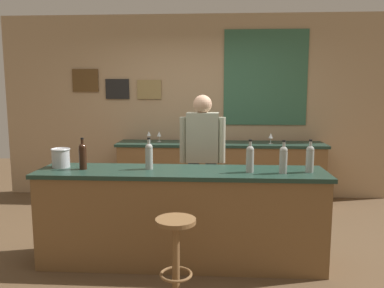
{
  "coord_description": "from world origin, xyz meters",
  "views": [
    {
      "loc": [
        0.32,
        -3.99,
        1.69
      ],
      "look_at": [
        0.05,
        0.45,
        1.05
      ],
      "focal_mm": 36.21,
      "sensor_mm": 36.0,
      "label": 1
    }
  ],
  "objects_px": {
    "wine_bottle_c": "(250,158)",
    "coffee_mug": "(191,140)",
    "wine_glass_c": "(271,136)",
    "wine_bottle_d": "(283,159)",
    "ice_bucket": "(61,157)",
    "wine_bottle_a": "(83,155)",
    "bar_stool": "(176,246)",
    "wine_glass_a": "(149,134)",
    "wine_bottle_b": "(149,155)",
    "wine_bottle_e": "(310,158)",
    "wine_glass_b": "(159,134)",
    "bartender": "(202,155)"
  },
  "relations": [
    {
      "from": "wine_bottle_c",
      "to": "coffee_mug",
      "type": "relative_size",
      "value": 2.45
    },
    {
      "from": "wine_bottle_c",
      "to": "wine_glass_c",
      "type": "height_order",
      "value": "wine_bottle_c"
    },
    {
      "from": "wine_bottle_d",
      "to": "ice_bucket",
      "type": "relative_size",
      "value": 1.63
    },
    {
      "from": "wine_glass_c",
      "to": "coffee_mug",
      "type": "bearing_deg",
      "value": -179.61
    },
    {
      "from": "wine_bottle_a",
      "to": "wine_bottle_c",
      "type": "xyz_separation_m",
      "value": [
        1.59,
        -0.04,
        0.0
      ]
    },
    {
      "from": "wine_glass_c",
      "to": "wine_bottle_a",
      "type": "bearing_deg",
      "value": -135.81
    },
    {
      "from": "bar_stool",
      "to": "wine_bottle_d",
      "type": "bearing_deg",
      "value": 33.83
    },
    {
      "from": "wine_bottle_a",
      "to": "coffee_mug",
      "type": "relative_size",
      "value": 2.45
    },
    {
      "from": "wine_bottle_c",
      "to": "wine_glass_a",
      "type": "distance_m",
      "value": 2.56
    },
    {
      "from": "wine_bottle_d",
      "to": "coffee_mug",
      "type": "bearing_deg",
      "value": 115.21
    },
    {
      "from": "wine_bottle_b",
      "to": "wine_bottle_e",
      "type": "height_order",
      "value": "same"
    },
    {
      "from": "wine_bottle_b",
      "to": "wine_bottle_c",
      "type": "relative_size",
      "value": 1.0
    },
    {
      "from": "wine_bottle_c",
      "to": "wine_glass_b",
      "type": "xyz_separation_m",
      "value": [
        -1.16,
        2.16,
        -0.05
      ]
    },
    {
      "from": "wine_bottle_b",
      "to": "wine_glass_c",
      "type": "xyz_separation_m",
      "value": [
        1.43,
        1.96,
        -0.05
      ]
    },
    {
      "from": "wine_bottle_e",
      "to": "bartender",
      "type": "bearing_deg",
      "value": 142.67
    },
    {
      "from": "wine_bottle_b",
      "to": "wine_bottle_c",
      "type": "height_order",
      "value": "same"
    },
    {
      "from": "wine_glass_b",
      "to": "wine_glass_c",
      "type": "bearing_deg",
      "value": -4.14
    },
    {
      "from": "wine_bottle_a",
      "to": "wine_bottle_d",
      "type": "distance_m",
      "value": 1.89
    },
    {
      "from": "wine_glass_a",
      "to": "coffee_mug",
      "type": "bearing_deg",
      "value": -13.89
    },
    {
      "from": "wine_bottle_b",
      "to": "wine_glass_b",
      "type": "relative_size",
      "value": 1.97
    },
    {
      "from": "wine_bottle_a",
      "to": "wine_glass_c",
      "type": "distance_m",
      "value": 2.88
    },
    {
      "from": "wine_bottle_e",
      "to": "wine_glass_b",
      "type": "bearing_deg",
      "value": 128.76
    },
    {
      "from": "bar_stool",
      "to": "wine_glass_b",
      "type": "relative_size",
      "value": 4.39
    },
    {
      "from": "wine_bottle_c",
      "to": "bartender",
      "type": "bearing_deg",
      "value": 119.99
    },
    {
      "from": "bar_stool",
      "to": "wine_bottle_b",
      "type": "bearing_deg",
      "value": 114.25
    },
    {
      "from": "wine_glass_b",
      "to": "coffee_mug",
      "type": "relative_size",
      "value": 1.24
    },
    {
      "from": "bartender",
      "to": "coffee_mug",
      "type": "xyz_separation_m",
      "value": [
        -0.2,
        1.23,
        0.01
      ]
    },
    {
      "from": "wine_bottle_b",
      "to": "coffee_mug",
      "type": "relative_size",
      "value": 2.45
    },
    {
      "from": "bartender",
      "to": "wine_bottle_c",
      "type": "xyz_separation_m",
      "value": [
        0.47,
        -0.81,
        0.12
      ]
    },
    {
      "from": "wine_bottle_c",
      "to": "wine_glass_b",
      "type": "height_order",
      "value": "wine_bottle_c"
    },
    {
      "from": "wine_bottle_a",
      "to": "wine_bottle_b",
      "type": "distance_m",
      "value": 0.63
    },
    {
      "from": "wine_glass_a",
      "to": "wine_glass_b",
      "type": "relative_size",
      "value": 1.0
    },
    {
      "from": "wine_glass_c",
      "to": "coffee_mug",
      "type": "relative_size",
      "value": 1.24
    },
    {
      "from": "bar_stool",
      "to": "wine_bottle_a",
      "type": "height_order",
      "value": "wine_bottle_a"
    },
    {
      "from": "wine_bottle_d",
      "to": "bar_stool",
      "type": "bearing_deg",
      "value": -146.17
    },
    {
      "from": "wine_glass_b",
      "to": "wine_glass_c",
      "type": "xyz_separation_m",
      "value": [
        1.64,
        -0.12,
        0.0
      ]
    },
    {
      "from": "bartender",
      "to": "wine_bottle_d",
      "type": "distance_m",
      "value": 1.14
    },
    {
      "from": "bartender",
      "to": "wine_glass_c",
      "type": "xyz_separation_m",
      "value": [
        0.94,
        1.24,
        0.07
      ]
    },
    {
      "from": "wine_bottle_e",
      "to": "coffee_mug",
      "type": "height_order",
      "value": "wine_bottle_e"
    },
    {
      "from": "wine_bottle_d",
      "to": "ice_bucket",
      "type": "height_order",
      "value": "wine_bottle_d"
    },
    {
      "from": "wine_glass_a",
      "to": "coffee_mug",
      "type": "height_order",
      "value": "wine_glass_a"
    },
    {
      "from": "wine_glass_b",
      "to": "wine_bottle_d",
      "type": "bearing_deg",
      "value": -56.29
    },
    {
      "from": "ice_bucket",
      "to": "wine_glass_a",
      "type": "distance_m",
      "value": 2.15
    },
    {
      "from": "wine_bottle_d",
      "to": "wine_bottle_b",
      "type": "bearing_deg",
      "value": 174.95
    },
    {
      "from": "bartender",
      "to": "wine_glass_b",
      "type": "bearing_deg",
      "value": 117.08
    },
    {
      "from": "wine_bottle_a",
      "to": "wine_glass_b",
      "type": "xyz_separation_m",
      "value": [
        0.43,
        2.13,
        -0.05
      ]
    },
    {
      "from": "bartender",
      "to": "wine_bottle_d",
      "type": "relative_size",
      "value": 5.29
    },
    {
      "from": "bartender",
      "to": "wine_glass_b",
      "type": "xyz_separation_m",
      "value": [
        -0.69,
        1.35,
        0.07
      ]
    },
    {
      "from": "bartender",
      "to": "wine_bottle_e",
      "type": "distance_m",
      "value": 1.29
    },
    {
      "from": "wine_glass_a",
      "to": "wine_bottle_c",
      "type": "bearing_deg",
      "value": -59.0
    }
  ]
}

